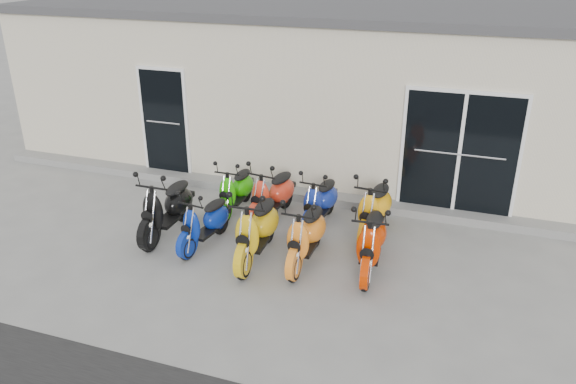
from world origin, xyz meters
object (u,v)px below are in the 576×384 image
scooter_front_blue (204,216)px  scooter_back_yellow (375,202)px  scooter_front_black (166,200)px  scooter_back_blue (320,196)px  scooter_front_red (372,234)px  scooter_front_orange_a (257,221)px  scooter_back_green (236,184)px  scooter_back_red (272,188)px  scooter_front_orange_b (306,228)px

scooter_front_blue → scooter_back_yellow: bearing=33.9°
scooter_front_black → scooter_back_blue: 2.60m
scooter_front_red → scooter_back_yellow: size_ratio=0.99×
scooter_front_orange_a → scooter_back_yellow: scooter_front_orange_a is taller
scooter_front_orange_a → scooter_back_green: bearing=121.8°
scooter_front_blue → scooter_back_blue: 2.03m
scooter_front_red → scooter_back_yellow: 1.12m
scooter_front_blue → scooter_back_red: size_ratio=0.90×
scooter_back_red → scooter_back_blue: 0.87m
scooter_front_black → scooter_back_blue: scooter_front_black is taller
scooter_front_blue → scooter_front_orange_a: bearing=0.8°
scooter_back_green → scooter_back_blue: bearing=-1.3°
scooter_front_red → scooter_front_orange_a: bearing=-176.5°
scooter_front_orange_a → scooter_front_black: bearing=169.1°
scooter_front_black → scooter_front_orange_b: bearing=-2.9°
scooter_front_orange_b → scooter_back_yellow: bearing=56.9°
scooter_front_black → scooter_back_yellow: size_ratio=1.04×
scooter_front_orange_b → scooter_back_red: bearing=129.5°
scooter_front_orange_a → scooter_back_blue: 1.55m
scooter_front_orange_a → scooter_back_red: scooter_front_orange_a is taller
scooter_back_blue → scooter_back_green: bearing=-175.9°
scooter_front_orange_b → scooter_front_red: bearing=7.0°
scooter_back_blue → scooter_front_orange_a: bearing=-108.0°
scooter_front_black → scooter_back_green: scooter_front_black is taller
scooter_front_black → scooter_front_red: bearing=-0.3°
scooter_back_green → scooter_back_yellow: (2.56, -0.09, 0.07)m
scooter_front_blue → scooter_front_orange_a: 0.96m
scooter_front_orange_a → scooter_back_yellow: size_ratio=1.06×
scooter_back_blue → scooter_back_yellow: (0.96, -0.07, 0.05)m
scooter_front_blue → scooter_back_blue: scooter_back_blue is taller
scooter_front_blue → scooter_front_orange_b: scooter_front_orange_b is taller
scooter_front_black → scooter_back_yellow: bearing=18.5°
scooter_front_orange_a → scooter_front_orange_b: (0.75, 0.13, -0.05)m
scooter_front_blue → scooter_front_orange_b: 1.70m
scooter_front_orange_b → scooter_front_black: bearing=177.7°
scooter_front_black → scooter_back_green: 1.40m
scooter_front_orange_b → scooter_back_red: 1.61m
scooter_front_orange_a → scooter_front_red: scooter_front_orange_a is taller
scooter_front_red → scooter_back_red: (-1.99, 1.13, -0.01)m
scooter_front_blue → scooter_front_red: bearing=10.4°
scooter_front_blue → scooter_front_orange_a: size_ratio=0.83×
scooter_front_blue → scooter_back_yellow: scooter_back_yellow is taller
scooter_front_orange_b → scooter_front_orange_a: bearing=-169.8°
scooter_back_blue → scooter_front_blue: bearing=-134.9°
scooter_back_green → scooter_back_yellow: size_ratio=0.89×
scooter_back_red → scooter_back_blue: size_ratio=1.07×
scooter_front_orange_b → scooter_back_yellow: scooter_back_yellow is taller
scooter_front_black → scooter_front_orange_b: (2.46, -0.12, -0.04)m
scooter_front_black → scooter_front_red: scooter_front_black is taller
scooter_front_orange_a → scooter_back_red: bearing=98.1°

